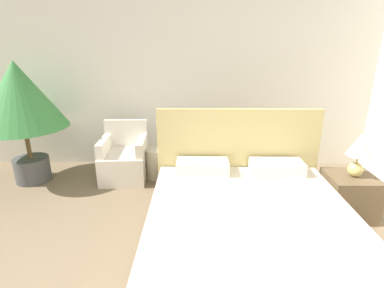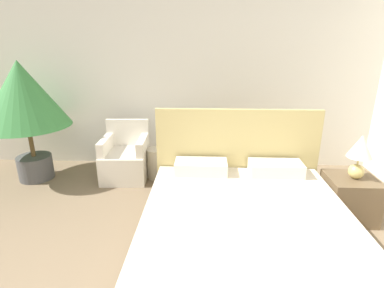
% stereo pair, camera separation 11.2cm
% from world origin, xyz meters
% --- Properties ---
extents(wall_back, '(10.00, 0.06, 2.90)m').
position_xyz_m(wall_back, '(0.00, 3.52, 1.45)').
color(wall_back, silver).
rests_on(wall_back, ground_plane).
extents(bed, '(1.87, 2.16, 1.19)m').
position_xyz_m(bed, '(0.66, 1.19, 0.28)').
color(bed, brown).
rests_on(bed, ground_plane).
extents(armchair_near_window_left, '(0.66, 0.70, 0.81)m').
position_xyz_m(armchair_near_window_left, '(-0.86, 2.91, 0.27)').
color(armchair_near_window_left, silver).
rests_on(armchair_near_window_left, ground_plane).
extents(armchair_near_window_right, '(0.69, 0.73, 0.81)m').
position_xyz_m(armchair_near_window_right, '(0.04, 2.91, 0.27)').
color(armchair_near_window_right, silver).
rests_on(armchair_near_window_right, ground_plane).
extents(potted_palm, '(1.17, 1.17, 1.68)m').
position_xyz_m(potted_palm, '(-2.17, 2.81, 1.17)').
color(potted_palm, '#4C4C4C').
rests_on(potted_palm, ground_plane).
extents(nightstand, '(0.51, 0.48, 0.49)m').
position_xyz_m(nightstand, '(1.91, 1.95, 0.25)').
color(nightstand, brown).
rests_on(nightstand, ground_plane).
extents(table_lamp, '(0.25, 0.25, 0.49)m').
position_xyz_m(table_lamp, '(1.93, 1.94, 0.80)').
color(table_lamp, tan).
rests_on(table_lamp, nightstand).
extents(side_table, '(0.28, 0.28, 0.44)m').
position_xyz_m(side_table, '(-0.41, 2.92, 0.22)').
color(side_table, '#B7AD93').
rests_on(side_table, ground_plane).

